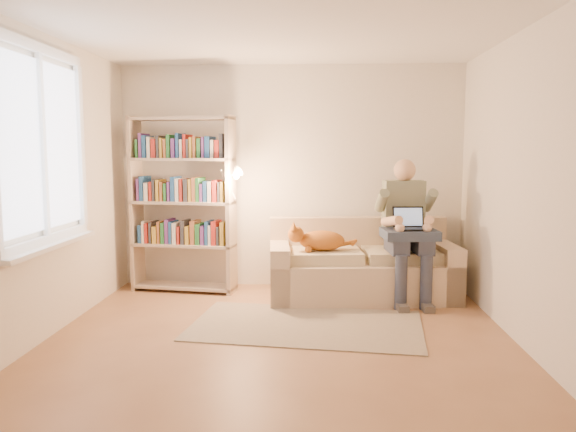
# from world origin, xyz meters

# --- Properties ---
(floor) EXTENTS (4.50, 4.50, 0.00)m
(floor) POSITION_xyz_m (0.00, 0.00, 0.00)
(floor) COLOR brown
(floor) RESTS_ON ground
(ceiling) EXTENTS (4.00, 4.50, 0.02)m
(ceiling) POSITION_xyz_m (0.00, 0.00, 2.60)
(ceiling) COLOR white
(ceiling) RESTS_ON wall_back
(wall_left) EXTENTS (0.02, 4.50, 2.60)m
(wall_left) POSITION_xyz_m (-2.00, 0.00, 1.30)
(wall_left) COLOR silver
(wall_left) RESTS_ON floor
(wall_right) EXTENTS (0.02, 4.50, 2.60)m
(wall_right) POSITION_xyz_m (2.00, 0.00, 1.30)
(wall_right) COLOR silver
(wall_right) RESTS_ON floor
(wall_back) EXTENTS (4.00, 0.02, 2.60)m
(wall_back) POSITION_xyz_m (0.00, 2.25, 1.30)
(wall_back) COLOR silver
(wall_back) RESTS_ON floor
(wall_front) EXTENTS (4.00, 0.02, 2.60)m
(wall_front) POSITION_xyz_m (0.00, -2.25, 1.30)
(wall_front) COLOR silver
(wall_front) RESTS_ON floor
(window) EXTENTS (0.12, 1.52, 1.69)m
(window) POSITION_xyz_m (-1.95, 0.20, 1.38)
(window) COLOR white
(window) RESTS_ON wall_left
(sofa) EXTENTS (2.07, 1.06, 0.85)m
(sofa) POSITION_xyz_m (0.81, 1.74, 0.31)
(sofa) COLOR beige
(sofa) RESTS_ON floor
(person) EXTENTS (0.48, 0.72, 1.52)m
(person) POSITION_xyz_m (1.27, 1.63, 0.85)
(person) COLOR gray
(person) RESTS_ON sofa
(cat) EXTENTS (0.74, 0.30, 0.27)m
(cat) POSITION_xyz_m (0.33, 1.57, 0.66)
(cat) COLOR orange
(cat) RESTS_ON sofa
(blanket) EXTENTS (0.59, 0.50, 0.10)m
(blanket) POSITION_xyz_m (1.31, 1.47, 0.75)
(blanket) COLOR #2B374C
(blanket) RESTS_ON person
(laptop) EXTENTS (0.34, 0.29, 0.29)m
(laptop) POSITION_xyz_m (1.31, 1.48, 0.85)
(laptop) COLOR black
(laptop) RESTS_ON blanket
(bookshelf) EXTENTS (1.32, 0.54, 2.00)m
(bookshelf) POSITION_xyz_m (-1.21, 1.90, 1.10)
(bookshelf) COLOR tan
(bookshelf) RESTS_ON floor
(rug) EXTENTS (2.23, 1.48, 0.01)m
(rug) POSITION_xyz_m (0.22, 0.66, 0.01)
(rug) COLOR gray
(rug) RESTS_ON floor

